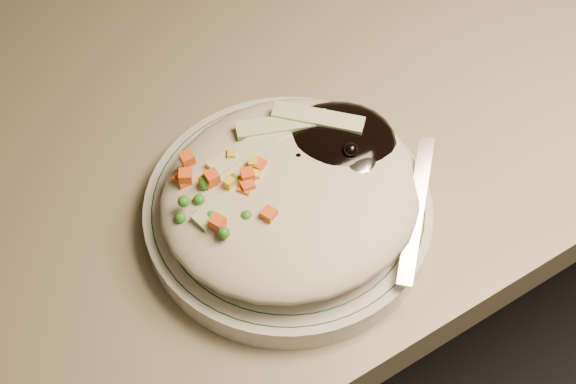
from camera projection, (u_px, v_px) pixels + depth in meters
desk at (227, 161)px, 0.90m from camera, size 1.40×0.70×0.74m
plate at (288, 212)px, 0.60m from camera, size 0.21×0.21×0.02m
plate_rim at (288, 205)px, 0.59m from camera, size 0.20×0.20×0.00m
meal at (294, 186)px, 0.58m from camera, size 0.21×0.19×0.05m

